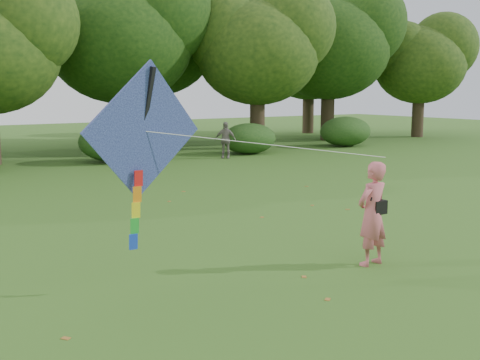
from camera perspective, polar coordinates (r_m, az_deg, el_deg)
ground at (r=11.44m, az=9.14°, el=-8.37°), size 100.00×100.00×0.00m
man_kite_flyer at (r=11.62m, az=12.43°, el=-3.14°), size 0.78×0.56×1.99m
bystander_right at (r=28.93m, az=-1.41°, el=3.81°), size 1.06×1.00×1.76m
crossbody_bag at (r=11.65m, az=12.96°, el=-2.47°), size 0.43×0.20×0.75m
flying_kite at (r=9.81m, az=-9.09°, el=4.33°), size 5.54×1.41×3.06m
tree_line at (r=32.28m, az=-17.53°, el=12.32°), size 54.70×15.30×9.48m
shrub_band at (r=26.58m, az=-18.82°, el=2.87°), size 39.15×3.22×1.88m
fallen_leaves at (r=14.25m, az=1.81°, el=-4.83°), size 11.04×12.99×0.01m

